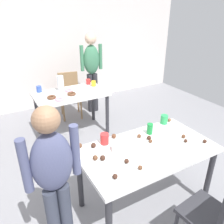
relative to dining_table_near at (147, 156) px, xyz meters
name	(u,v)px	position (x,y,z in m)	size (l,w,h in m)	color
ground_plane	(133,196)	(-0.04, 0.14, -0.66)	(6.40, 6.40, 0.00)	gray
wall_back	(47,45)	(-0.04, 3.34, 0.64)	(6.40, 0.10, 2.60)	silver
dining_table_near	(147,156)	(0.00, 0.00, 0.00)	(1.37, 0.76, 0.75)	white
dining_table_far	(71,99)	(-0.12, 1.89, -0.02)	(1.16, 0.69, 0.75)	white
chair_near_table	(217,215)	(0.15, -0.76, -0.16)	(0.44, 0.44, 0.87)	#2D2D33
chair_far_table	(70,92)	(0.09, 2.59, -0.16)	(0.47, 0.47, 0.87)	olive
person_girl_near	(54,176)	(-0.96, -0.06, 0.21)	(0.45, 0.21, 1.45)	#383D4C
person_adult_far	(92,66)	(0.58, 2.55, 0.30)	(0.45, 0.22, 1.59)	#28282D
mixing_bowl	(123,147)	(-0.24, 0.10, 0.13)	(0.21, 0.21, 0.06)	white
soda_can	(150,129)	(0.20, 0.22, 0.15)	(0.07, 0.07, 0.12)	#198438
fork_near	(170,134)	(0.39, 0.11, 0.10)	(0.17, 0.02, 0.01)	silver
cup_near_0	(105,139)	(-0.33, 0.29, 0.15)	(0.09, 0.09, 0.12)	red
cup_near_1	(164,119)	(0.50, 0.33, 0.15)	(0.09, 0.09, 0.11)	green
cake_ball_0	(93,145)	(-0.46, 0.28, 0.12)	(0.05, 0.05, 0.05)	#3D2319
cake_ball_1	(149,138)	(0.11, 0.12, 0.12)	(0.05, 0.05, 0.05)	#3D2319
cake_ball_2	(127,161)	(-0.31, -0.09, 0.12)	(0.04, 0.04, 0.04)	#3D2319
cake_ball_3	(151,141)	(0.09, 0.07, 0.11)	(0.04, 0.04, 0.04)	brown
cake_ball_4	(103,158)	(-0.48, 0.05, 0.12)	(0.05, 0.05, 0.05)	#3D2319
cake_ball_5	(186,141)	(0.42, -0.11, 0.11)	(0.04, 0.04, 0.04)	#3D2319
cake_ball_6	(169,120)	(0.59, 0.33, 0.11)	(0.04, 0.04, 0.04)	brown
cake_ball_7	(114,136)	(-0.20, 0.34, 0.12)	(0.05, 0.05, 0.05)	brown
cake_ball_8	(184,136)	(0.46, -0.03, 0.11)	(0.04, 0.04, 0.04)	brown
cake_ball_9	(139,136)	(0.05, 0.21, 0.12)	(0.04, 0.04, 0.04)	brown
cake_ball_10	(115,176)	(-0.50, -0.22, 0.12)	(0.05, 0.05, 0.05)	#3D2319
cake_ball_11	(205,141)	(0.58, -0.21, 0.11)	(0.04, 0.04, 0.04)	#3D2319
cake_ball_12	(140,168)	(-0.25, -0.23, 0.11)	(0.04, 0.04, 0.04)	brown
cake_ball_13	(95,158)	(-0.54, 0.09, 0.12)	(0.05, 0.05, 0.05)	brown
cake_ball_14	(80,146)	(-0.59, 0.35, 0.12)	(0.05, 0.05, 0.05)	brown
pitcher_far	(61,84)	(-0.23, 2.05, 0.22)	(0.11, 0.11, 0.26)	white
cup_far_0	(39,89)	(-0.56, 2.18, 0.14)	(0.08, 0.08, 0.10)	#3351B2
cup_far_1	(88,82)	(0.32, 2.15, 0.14)	(0.08, 0.08, 0.09)	red
cup_far_2	(94,84)	(0.35, 2.01, 0.14)	(0.08, 0.08, 0.09)	yellow
donut_far_0	(72,94)	(-0.14, 1.79, 0.11)	(0.14, 0.14, 0.04)	brown
donut_far_1	(69,90)	(-0.12, 1.97, 0.11)	(0.14, 0.14, 0.04)	pink
donut_far_2	(58,93)	(-0.31, 1.95, 0.11)	(0.13, 0.13, 0.04)	white
donut_far_3	(89,93)	(0.11, 1.68, 0.11)	(0.12, 0.12, 0.04)	white
donut_far_4	(60,99)	(-0.38, 1.66, 0.11)	(0.14, 0.14, 0.04)	pink
donut_far_5	(52,97)	(-0.46, 1.80, 0.11)	(0.14, 0.14, 0.04)	brown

